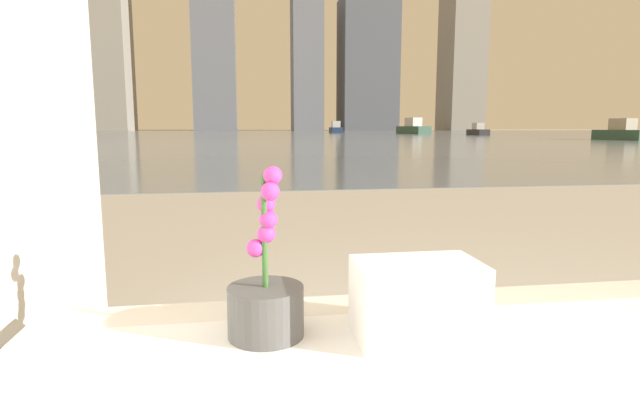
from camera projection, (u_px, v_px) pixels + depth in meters
The scene contains 11 objects.
potted_orchid at pixel (266, 300), 1.03m from camera, with size 0.16×0.16×0.35m.
towel_stack at pixel (417, 300), 1.02m from camera, with size 0.25×0.16×0.16m.
harbor_water at pixel (249, 134), 60.95m from camera, with size 180.00×110.00×0.01m.
harbor_boat_0 at pixel (413, 128), 63.77m from camera, with size 3.02×5.73×2.05m.
harbor_boat_1 at pixel (478, 131), 53.93m from camera, with size 1.34×3.53×1.31m.
harbor_boat_2 at pixel (622, 132), 34.41m from camera, with size 1.84×4.07×1.47m.
harbor_boat_3 at pixel (336, 129), 72.82m from camera, with size 1.86×4.66×1.71m.
skyline_tower_0 at pixel (30, 61), 106.82m from camera, with size 11.06×6.48×29.87m.
skyline_tower_1 at pixel (102, 33), 108.17m from camera, with size 10.64×10.92×41.99m.
skyline_tower_4 at pixel (367, 65), 117.73m from camera, with size 12.91×10.80×30.47m.
skyline_tower_5 at pixel (463, 37), 120.15m from camera, with size 8.57×10.50×44.73m.
Camera 1 is at (-0.50, -0.09, 0.92)m, focal length 28.00 mm.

